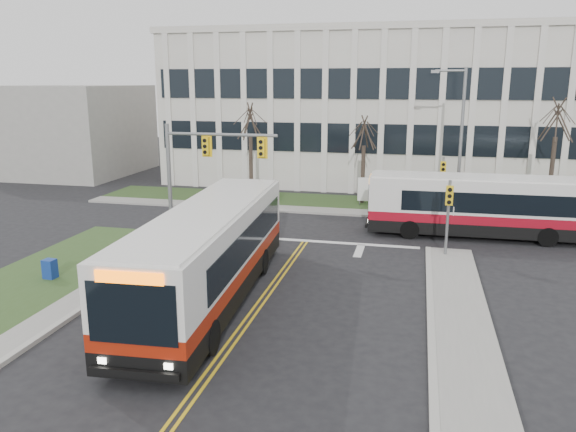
{
  "coord_description": "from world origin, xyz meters",
  "views": [
    {
      "loc": [
        5.65,
        -20.31,
        8.36
      ],
      "look_at": [
        -0.35,
        5.47,
        2.0
      ],
      "focal_mm": 35.0,
      "sensor_mm": 36.0,
      "label": 1
    }
  ],
  "objects_px": {
    "bus_cross": "(484,208)",
    "newspaper_box_blue": "(50,270)",
    "streetlight": "(459,134)",
    "newspaper_box_red": "(120,262)",
    "bus_main": "(209,256)",
    "directory_sign": "(369,190)"
  },
  "relations": [
    {
      "from": "streetlight",
      "to": "newspaper_box_red",
      "type": "relative_size",
      "value": 9.68
    },
    {
      "from": "directory_sign",
      "to": "newspaper_box_blue",
      "type": "height_order",
      "value": "directory_sign"
    },
    {
      "from": "streetlight",
      "to": "bus_main",
      "type": "xyz_separation_m",
      "value": [
        -10.01,
        -17.1,
        -3.38
      ]
    },
    {
      "from": "bus_cross",
      "to": "newspaper_box_blue",
      "type": "distance_m",
      "value": 22.1
    },
    {
      "from": "bus_main",
      "to": "newspaper_box_blue",
      "type": "height_order",
      "value": "bus_main"
    },
    {
      "from": "streetlight",
      "to": "directory_sign",
      "type": "distance_m",
      "value": 6.96
    },
    {
      "from": "streetlight",
      "to": "bus_main",
      "type": "height_order",
      "value": "streetlight"
    },
    {
      "from": "directory_sign",
      "to": "bus_cross",
      "type": "height_order",
      "value": "bus_cross"
    },
    {
      "from": "bus_main",
      "to": "newspaper_box_blue",
      "type": "bearing_deg",
      "value": 172.47
    },
    {
      "from": "bus_cross",
      "to": "newspaper_box_blue",
      "type": "relative_size",
      "value": 13.01
    },
    {
      "from": "streetlight",
      "to": "bus_cross",
      "type": "xyz_separation_m",
      "value": [
        1.28,
        -5.03,
        -3.55
      ]
    },
    {
      "from": "streetlight",
      "to": "bus_cross",
      "type": "relative_size",
      "value": 0.74
    },
    {
      "from": "directory_sign",
      "to": "newspaper_box_blue",
      "type": "xyz_separation_m",
      "value": [
        -12.0,
        -17.86,
        -0.7
      ]
    },
    {
      "from": "newspaper_box_red",
      "to": "newspaper_box_blue",
      "type": "bearing_deg",
      "value": -133.99
    },
    {
      "from": "newspaper_box_blue",
      "to": "newspaper_box_red",
      "type": "distance_m",
      "value": 2.93
    },
    {
      "from": "streetlight",
      "to": "newspaper_box_red",
      "type": "bearing_deg",
      "value": -135.7
    },
    {
      "from": "bus_main",
      "to": "newspaper_box_red",
      "type": "height_order",
      "value": "bus_main"
    },
    {
      "from": "newspaper_box_blue",
      "to": "streetlight",
      "type": "bearing_deg",
      "value": 48.28
    },
    {
      "from": "bus_cross",
      "to": "newspaper_box_red",
      "type": "height_order",
      "value": "bus_cross"
    },
    {
      "from": "newspaper_box_blue",
      "to": "directory_sign",
      "type": "bearing_deg",
      "value": 61.01
    },
    {
      "from": "bus_main",
      "to": "newspaper_box_red",
      "type": "xyz_separation_m",
      "value": [
        -5.17,
        2.29,
        -1.34
      ]
    },
    {
      "from": "directory_sign",
      "to": "newspaper_box_blue",
      "type": "relative_size",
      "value": 2.11
    }
  ]
}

